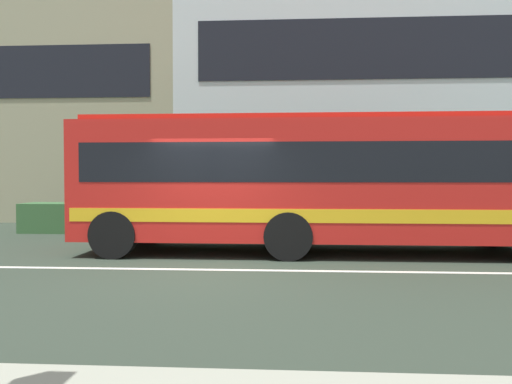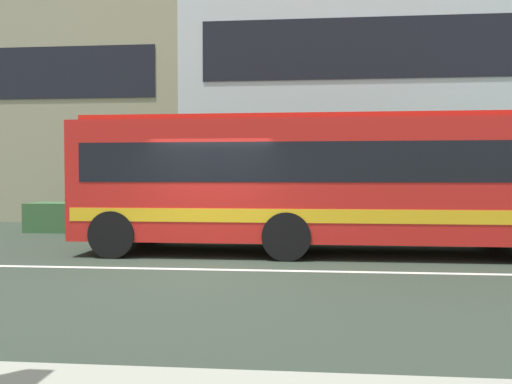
# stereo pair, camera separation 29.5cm
# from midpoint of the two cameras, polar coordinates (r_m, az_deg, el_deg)

# --- Properties ---
(ground_plane) EXTENTS (160.00, 160.00, 0.00)m
(ground_plane) POSITION_cam_midpoint_polar(r_m,az_deg,el_deg) (9.44, -5.44, -8.76)
(ground_plane) COLOR #2E3A2F
(lane_centre_line) EXTENTS (60.00, 0.16, 0.01)m
(lane_centre_line) POSITION_cam_midpoint_polar(r_m,az_deg,el_deg) (9.44, -5.44, -8.74)
(lane_centre_line) COLOR silver
(lane_centre_line) RESTS_ON ground_plane
(hedge_row_far) EXTENTS (17.71, 1.10, 0.90)m
(hedge_row_far) POSITION_cam_midpoint_polar(r_m,az_deg,el_deg) (15.07, 7.31, -3.07)
(hedge_row_far) COLOR #376537
(hedge_row_far) RESTS_ON ground_plane
(apartment_block_right) EXTENTS (23.10, 8.89, 10.65)m
(apartment_block_right) POSITION_cam_midpoint_polar(r_m,az_deg,el_deg) (23.71, 23.31, 10.41)
(apartment_block_right) COLOR silver
(apartment_block_right) RESTS_ON ground_plane
(transit_bus) EXTENTS (10.66, 2.71, 3.04)m
(transit_bus) POSITION_cam_midpoint_polar(r_m,az_deg,el_deg) (11.42, 7.68, 1.53)
(transit_bus) COLOR red
(transit_bus) RESTS_ON ground_plane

